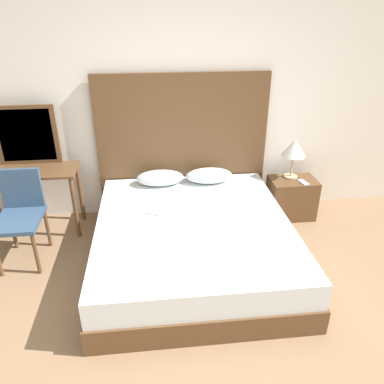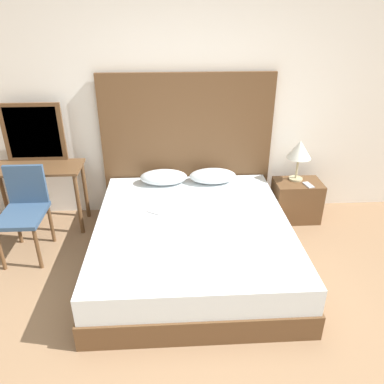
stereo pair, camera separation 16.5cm
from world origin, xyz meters
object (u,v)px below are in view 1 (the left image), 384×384
(bed, at_px, (193,242))
(chair, at_px, (20,211))
(vanity_desk, at_px, (30,182))
(nightstand, at_px, (291,198))
(phone_on_bed, at_px, (154,213))
(phone_on_nightstand, at_px, (303,182))
(table_lamp, at_px, (294,149))

(bed, xyz_separation_m, chair, (-1.62, 0.30, 0.27))
(vanity_desk, height_order, chair, chair)
(nightstand, bearing_deg, phone_on_bed, -160.13)
(bed, relative_size, vanity_desk, 2.03)
(bed, distance_m, phone_on_nightstand, 1.50)
(bed, bearing_deg, phone_on_bed, 152.77)
(chair, bearing_deg, table_lamp, 10.59)
(phone_on_nightstand, relative_size, vanity_desk, 0.16)
(phone_on_bed, relative_size, table_lamp, 0.36)
(table_lamp, bearing_deg, nightstand, -78.07)
(nightstand, xyz_separation_m, vanity_desk, (-2.88, 0.01, 0.36))
(vanity_desk, bearing_deg, phone_on_nightstand, -1.86)
(table_lamp, bearing_deg, phone_on_bed, -157.71)
(bed, xyz_separation_m, phone_on_bed, (-0.36, 0.18, 0.24))
(phone_on_nightstand, relative_size, chair, 0.18)
(phone_on_bed, height_order, phone_on_nightstand, phone_on_nightstand)
(bed, xyz_separation_m, nightstand, (1.24, 0.76, 0.01))
(phone_on_nightstand, xyz_separation_m, vanity_desk, (-2.96, 0.10, 0.12))
(bed, height_order, table_lamp, table_lamp)
(bed, height_order, vanity_desk, vanity_desk)
(phone_on_bed, bearing_deg, bed, -27.23)
(vanity_desk, bearing_deg, phone_on_bed, -24.43)
(table_lamp, relative_size, phone_on_nightstand, 2.86)
(nightstand, bearing_deg, bed, -148.53)
(phone_on_nightstand, bearing_deg, table_lamp, 120.45)
(bed, relative_size, phone_on_nightstand, 12.66)
(bed, distance_m, nightstand, 1.45)
(nightstand, bearing_deg, vanity_desk, 179.87)
(phone_on_bed, xyz_separation_m, vanity_desk, (-1.28, 0.58, 0.13))
(bed, distance_m, chair, 1.67)
(vanity_desk, bearing_deg, bed, -25.05)
(nightstand, height_order, chair, chair)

